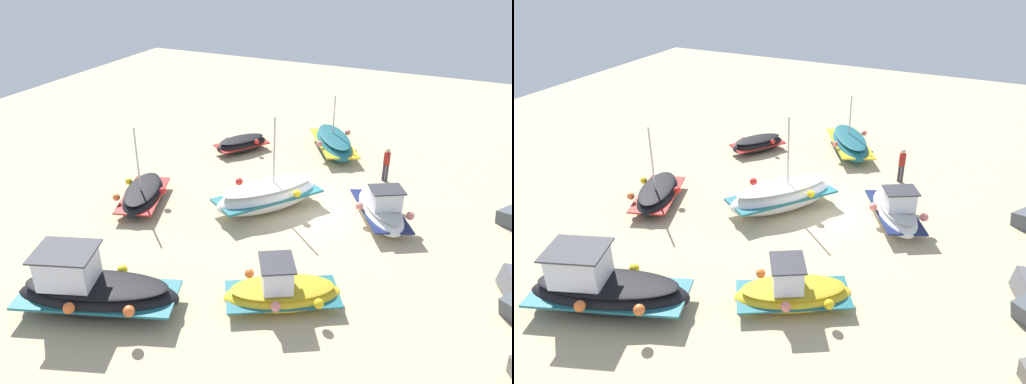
% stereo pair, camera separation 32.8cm
% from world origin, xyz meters
% --- Properties ---
extents(ground_plane, '(53.43, 53.43, 0.00)m').
position_xyz_m(ground_plane, '(0.00, 0.00, 0.00)').
color(ground_plane, '#C6B289').
extents(fishing_boat_0, '(4.92, 3.92, 3.24)m').
position_xyz_m(fishing_boat_0, '(-7.01, -1.17, 0.55)').
color(fishing_boat_0, '#1E6670').
rests_on(fishing_boat_0, ground_plane).
extents(fishing_boat_1, '(5.13, 4.49, 4.35)m').
position_xyz_m(fishing_boat_1, '(0.60, -1.91, 0.69)').
color(fishing_boat_1, white).
rests_on(fishing_boat_1, ground_plane).
extents(fishing_boat_2, '(4.30, 3.43, 1.82)m').
position_xyz_m(fishing_boat_2, '(-0.46, 2.94, 0.59)').
color(fishing_boat_2, white).
rests_on(fishing_boat_2, ground_plane).
extents(fishing_boat_3, '(3.64, 5.73, 2.28)m').
position_xyz_m(fishing_boat_3, '(9.21, -4.37, 0.77)').
color(fishing_boat_3, black).
rests_on(fishing_boat_3, ground_plane).
extents(fishing_boat_4, '(3.31, 2.77, 0.89)m').
position_xyz_m(fishing_boat_4, '(-4.94, -5.90, 0.44)').
color(fishing_boat_4, black).
rests_on(fishing_boat_4, ground_plane).
extents(fishing_boat_5, '(3.35, 4.22, 1.75)m').
position_xyz_m(fishing_boat_5, '(6.42, 1.13, 0.55)').
color(fishing_boat_5, gold).
rests_on(fishing_boat_5, ground_plane).
extents(fishing_boat_6, '(4.21, 2.88, 3.82)m').
position_xyz_m(fishing_boat_6, '(2.52, -7.26, 0.47)').
color(fishing_boat_6, black).
rests_on(fishing_boat_6, ground_plane).
extents(person_walking, '(0.32, 0.32, 1.74)m').
position_xyz_m(person_walking, '(-4.52, 2.26, 1.00)').
color(person_walking, '#2D2D38').
rests_on(person_walking, ground_plane).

